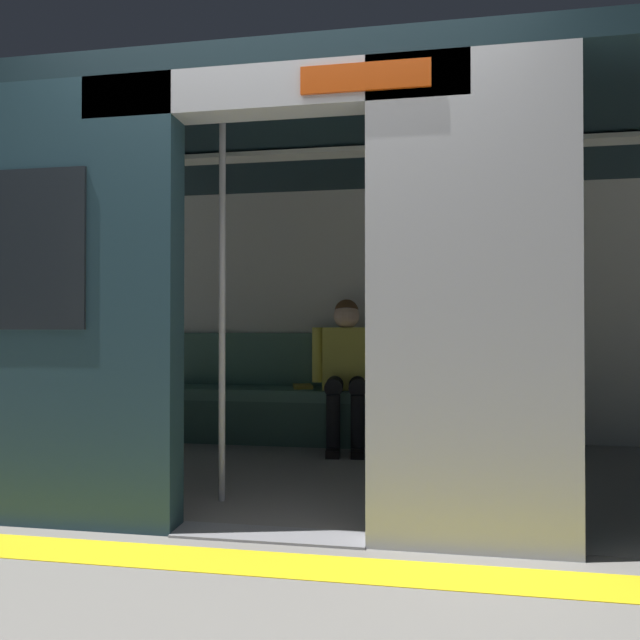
{
  "coord_description": "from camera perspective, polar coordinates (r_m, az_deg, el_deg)",
  "views": [
    {
      "loc": [
        -0.65,
        2.53,
        0.95
      ],
      "look_at": [
        -0.04,
        -1.15,
        0.99
      ],
      "focal_mm": 32.22,
      "sensor_mm": 36.0,
      "label": 1
    }
  ],
  "objects": [
    {
      "name": "train_car",
      "position": [
        3.74,
        -1.61,
        7.27
      ],
      "size": [
        6.4,
        2.55,
        2.24
      ],
      "color": "#ADAFB5",
      "rests_on": "ground_plane"
    },
    {
      "name": "ground_plane",
      "position": [
        2.78,
        -5.07,
        -20.6
      ],
      "size": [
        60.0,
        60.0,
        0.0
      ],
      "primitive_type": "plane",
      "color": "gray"
    },
    {
      "name": "bench_seat",
      "position": [
        4.66,
        1.25,
        -8.18
      ],
      "size": [
        3.1,
        0.44,
        0.44
      ],
      "color": "#4C7566",
      "rests_on": "ground_plane"
    },
    {
      "name": "handbag",
      "position": [
        4.68,
        7.64,
        -5.83
      ],
      "size": [
        0.26,
        0.15,
        0.17
      ],
      "color": "maroon",
      "rests_on": "bench_seat"
    },
    {
      "name": "person_seated",
      "position": [
        4.56,
        2.63,
        -4.23
      ],
      "size": [
        0.55,
        0.7,
        1.17
      ],
      "color": "#D8CC4C",
      "rests_on": "ground_plane"
    },
    {
      "name": "grab_pole_door",
      "position": [
        3.17,
        -9.69,
        1.19
      ],
      "size": [
        0.04,
        0.04,
        2.1
      ],
      "primitive_type": "cylinder",
      "color": "silver",
      "rests_on": "ground_plane"
    },
    {
      "name": "book",
      "position": [
        4.75,
        -1.74,
        -6.61
      ],
      "size": [
        0.2,
        0.25,
        0.03
      ],
      "primitive_type": "cube",
      "rotation": [
        0.0,
        0.0,
        0.27
      ],
      "color": "gold",
      "rests_on": "bench_seat"
    },
    {
      "name": "platform_edge_strip",
      "position": [
        2.51,
        -6.91,
        -22.79
      ],
      "size": [
        8.0,
        0.24,
        0.01
      ],
      "primitive_type": "cube",
      "color": "yellow",
      "rests_on": "ground_plane"
    }
  ]
}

